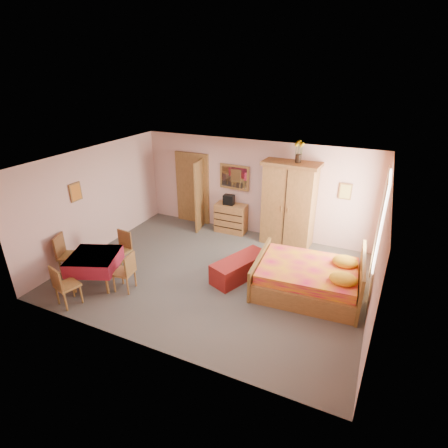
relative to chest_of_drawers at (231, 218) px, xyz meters
The scene contains 23 objects.
floor 2.35m from the chest_of_drawers, 75.71° to the right, with size 6.50×6.50×0.00m, color #5E5A53.
ceiling 3.19m from the chest_of_drawers, 75.71° to the right, with size 6.50×6.50×0.00m, color brown.
wall_back 1.09m from the chest_of_drawers, 24.10° to the left, with size 6.50×0.10×2.60m, color beige.
wall_front 4.86m from the chest_of_drawers, 83.13° to the right, with size 6.50×0.10×2.60m, color beige.
wall_left 3.61m from the chest_of_drawers, 140.04° to the right, with size 0.10×5.00×2.60m, color beige.
wall_right 4.52m from the chest_of_drawers, 30.42° to the right, with size 0.10×5.00×2.60m, color beige.
doorway 1.48m from the chest_of_drawers, behind, with size 1.06×0.12×2.15m, color #9E6B35.
window 4.06m from the chest_of_drawers, 15.44° to the right, with size 0.08×1.40×1.95m, color white.
picture_left 4.09m from the chest_of_drawers, 132.96° to the right, with size 0.04×0.32×0.42m, color orange.
picture_back 3.14m from the chest_of_drawers, ahead, with size 0.30×0.04×0.40m, color #D8BF59.
chest_of_drawers is the anchor object (origin of this frame).
wall_mirror 1.16m from the chest_of_drawers, 90.00° to the left, with size 0.87×0.05×0.69m, color white.
stereo 0.55m from the chest_of_drawers, 162.04° to the right, with size 0.29×0.21×0.27m, color black.
floor_lamp 1.23m from the chest_of_drawers, ahead, with size 0.27×0.27×2.08m, color black.
wardrobe 1.76m from the chest_of_drawers, ahead, with size 1.40×0.72×2.20m, color #A97239.
sunflower_vase 2.71m from the chest_of_drawers, ahead, with size 0.21×0.21×0.53m, color yellow.
bed 3.30m from the chest_of_drawers, 37.89° to the right, with size 2.13×1.67×0.98m, color #DB154E.
bench 2.39m from the chest_of_drawers, 61.67° to the right, with size 0.52×1.40×0.47m, color maroon.
dining_table 3.95m from the chest_of_drawers, 113.55° to the right, with size 0.96×0.96×0.71m, color maroon.
chair_south 4.67m from the chest_of_drawers, 109.59° to the right, with size 0.40×0.40×0.88m, color #A57438.
chair_north 3.26m from the chest_of_drawers, 118.04° to the right, with size 0.40×0.40×0.88m, color olive.
chair_west 4.27m from the chest_of_drawers, 123.37° to the right, with size 0.44×0.44×0.97m, color olive.
chair_east 3.65m from the chest_of_drawers, 104.08° to the right, with size 0.39×0.39×0.85m, color #A87239.
Camera 1 is at (3.01, -6.07, 4.30)m, focal length 28.00 mm.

